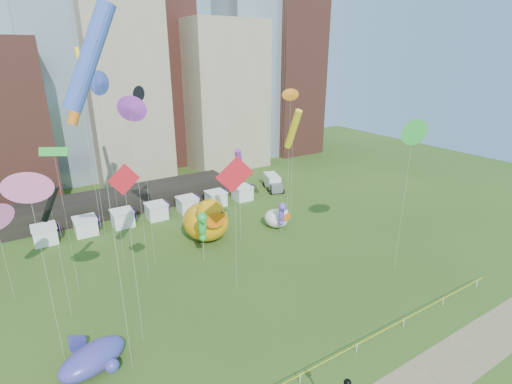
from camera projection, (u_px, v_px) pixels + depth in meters
ground at (300, 383)px, 29.18m from camera, size 160.00×160.00×0.00m
skyline at (109, 65)px, 71.61m from camera, size 101.00×23.00×68.00m
pavilion at (112, 203)px, 60.05m from camera, size 38.00×6.00×3.20m
vendor_tents at (157, 211)px, 57.96m from camera, size 33.24×2.80×2.40m
caution_tape at (300, 376)px, 28.94m from camera, size 50.00×0.06×0.90m
big_duck at (207, 220)px, 50.71m from camera, size 6.87×8.61×6.32m
small_duck at (277, 218)px, 54.83m from camera, size 3.61×4.49×3.28m
seahorse_green at (203, 224)px, 45.11m from camera, size 1.53×1.76×6.19m
seahorse_purple at (282, 212)px, 52.21m from camera, size 1.23×1.48×4.61m
whale_inflatable at (91, 357)px, 30.23m from camera, size 6.14×6.86×2.41m
box_truck at (273, 182)px, 70.57m from camera, size 3.96×6.41×2.56m
kite_0 at (124, 183)px, 28.57m from camera, size 2.08×1.45×16.01m
kite_2 at (138, 95)px, 38.58m from camera, size 1.26×1.28×20.53m
kite_3 at (413, 132)px, 39.27m from camera, size 2.70×0.46×17.36m
kite_4 at (80, 64)px, 44.55m from camera, size 0.70×2.14×24.28m
kite_5 at (89, 57)px, 22.59m from camera, size 3.78×1.14×26.56m
kite_6 at (291, 95)px, 52.98m from camera, size 1.64×0.65×19.01m
kite_7 at (240, 165)px, 47.61m from camera, size 2.39×2.44×12.79m
kite_8 at (235, 176)px, 36.61m from camera, size 3.22×1.82×14.51m
kite_9 at (28, 188)px, 26.18m from camera, size 2.22×0.95×16.10m
kite_10 at (50, 204)px, 32.99m from camera, size 1.98×1.20×13.01m
kite_11 at (54, 153)px, 35.14m from camera, size 2.45×1.68×15.51m
kite_12 at (293, 129)px, 51.06m from camera, size 1.17×3.34×16.87m
kite_13 at (101, 83)px, 39.75m from camera, size 1.92×2.05×21.92m
kite_14 at (81, 95)px, 44.26m from camera, size 4.22×1.75×22.58m
kite_15 at (130, 109)px, 37.58m from camera, size 1.64×2.28×19.71m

